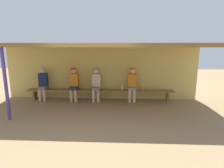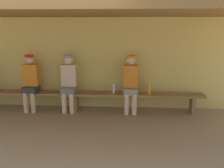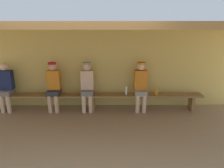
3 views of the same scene
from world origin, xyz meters
name	(u,v)px [view 3 (image 3 of 3)]	position (x,y,z in m)	size (l,w,h in m)	color
ground_plane	(87,140)	(0.00, 0.00, 0.00)	(24.00, 24.00, 0.00)	#9E7F59
back_wall	(94,68)	(0.00, 2.00, 1.10)	(8.00, 0.20, 2.20)	#D8BC60
dugout_roof	(88,26)	(0.00, 0.70, 2.26)	(8.00, 2.80, 0.12)	brown
bench	(93,97)	(0.00, 1.55, 0.39)	(6.00, 0.36, 0.46)	olive
player_rightmost	(54,84)	(-1.07, 1.55, 0.75)	(0.34, 0.42, 1.34)	#333338
player_shirtless_tan	(87,84)	(-0.16, 1.55, 0.75)	(0.34, 0.42, 1.34)	slate
player_in_white	(6,85)	(-2.36, 1.55, 0.73)	(0.34, 0.42, 1.34)	slate
player_in_blue	(141,84)	(1.30, 1.55, 0.75)	(0.34, 0.42, 1.34)	gray
water_bottle_orange	(126,91)	(0.91, 1.53, 0.56)	(0.06, 0.06, 0.22)	silver
water_bottle_clear	(156,90)	(1.73, 1.51, 0.59)	(0.07, 0.07, 0.26)	orange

